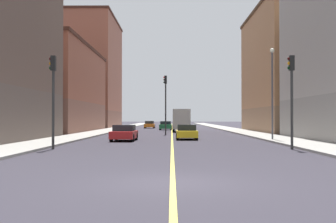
# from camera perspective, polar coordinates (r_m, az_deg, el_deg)

# --- Properties ---
(ground_plane) EXTENTS (400.00, 400.00, 0.00)m
(ground_plane) POSITION_cam_1_polar(r_m,az_deg,el_deg) (12.40, 0.65, -9.61)
(ground_plane) COLOR #2F2C35
(ground_plane) RESTS_ON ground
(sidewalk_left) EXTENTS (3.43, 168.00, 0.15)m
(sidewalk_left) POSITION_cam_1_polar(r_m,az_deg,el_deg) (61.99, 9.15, -2.53)
(sidewalk_left) COLOR #9E9B93
(sidewalk_left) RESTS_ON ground
(sidewalk_right) EXTENTS (3.43, 168.00, 0.15)m
(sidewalk_right) POSITION_cam_1_polar(r_m,az_deg,el_deg) (61.98, -8.07, -2.54)
(sidewalk_right) COLOR #9E9B93
(sidewalk_right) RESTS_ON ground
(lane_center_stripe) EXTENTS (0.16, 154.00, 0.01)m
(lane_center_stripe) POSITION_cam_1_polar(r_m,az_deg,el_deg) (61.29, 0.54, -2.63)
(lane_center_stripe) COLOR #E5D14C
(lane_center_stripe) RESTS_ON ground
(building_left_mid) EXTENTS (11.09, 21.57, 16.32)m
(building_left_mid) POSITION_cam_1_polar(r_m,az_deg,el_deg) (58.28, 16.93, 5.35)
(building_left_mid) COLOR #8F6B4F
(building_left_mid) RESTS_ON ground
(building_right_midblock) EXTENTS (11.09, 25.18, 11.56)m
(building_right_midblock) POSITION_cam_1_polar(r_m,az_deg,el_deg) (59.02, -15.60, 2.95)
(building_right_midblock) COLOR brown
(building_right_midblock) RESTS_ON ground
(building_right_distant) EXTENTS (11.09, 20.55, 21.21)m
(building_right_distant) POSITION_cam_1_polar(r_m,az_deg,el_deg) (83.92, -10.77, 5.11)
(building_right_distant) COLOR brown
(building_right_distant) RESTS_ON ground
(traffic_light_left_near) EXTENTS (0.40, 0.32, 5.62)m
(traffic_light_left_near) POSITION_cam_1_polar(r_m,az_deg,el_deg) (26.17, 16.42, 3.06)
(traffic_light_left_near) COLOR #2D2D2D
(traffic_light_left_near) RESTS_ON ground
(traffic_light_right_near) EXTENTS (0.40, 0.32, 5.62)m
(traffic_light_right_near) POSITION_cam_1_polar(r_m,az_deg,el_deg) (26.17, -15.36, 3.06)
(traffic_light_right_near) COLOR #2D2D2D
(traffic_light_right_near) RESTS_ON ground
(traffic_light_median_far) EXTENTS (0.40, 0.32, 6.63)m
(traffic_light_median_far) POSITION_cam_1_polar(r_m,az_deg,el_deg) (47.09, -0.34, 2.00)
(traffic_light_median_far) COLOR #2D2D2D
(traffic_light_median_far) RESTS_ON ground
(street_lamp_left_near) EXTENTS (0.36, 0.36, 7.41)m
(street_lamp_left_near) POSITION_cam_1_polar(r_m,az_deg,el_deg) (35.20, 13.98, 3.61)
(street_lamp_left_near) COLOR #4C4C51
(street_lamp_left_near) RESTS_ON ground
(car_green) EXTENTS (1.98, 4.29, 1.36)m
(car_green) POSITION_cam_1_polar(r_m,az_deg,el_deg) (65.78, -0.32, -1.95)
(car_green) COLOR #1E6B38
(car_green) RESTS_ON ground
(car_red) EXTENTS (2.00, 4.06, 1.31)m
(car_red) POSITION_cam_1_polar(r_m,az_deg,el_deg) (34.51, -5.97, -2.92)
(car_red) COLOR red
(car_red) RESTS_ON ground
(car_yellow) EXTENTS (1.85, 4.04, 1.30)m
(car_yellow) POSITION_cam_1_polar(r_m,az_deg,el_deg) (36.70, 2.55, -2.81)
(car_yellow) COLOR gold
(car_yellow) RESTS_ON ground
(car_orange) EXTENTS (1.91, 4.05, 1.32)m
(car_orange) POSITION_cam_1_polar(r_m,az_deg,el_deg) (76.61, -2.51, -1.81)
(car_orange) COLOR orange
(car_orange) RESTS_ON ground
(box_truck) EXTENTS (2.36, 7.29, 3.03)m
(box_truck) POSITION_cam_1_polar(r_m,az_deg,el_deg) (56.64, 1.80, -1.14)
(box_truck) COLOR navy
(box_truck) RESTS_ON ground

